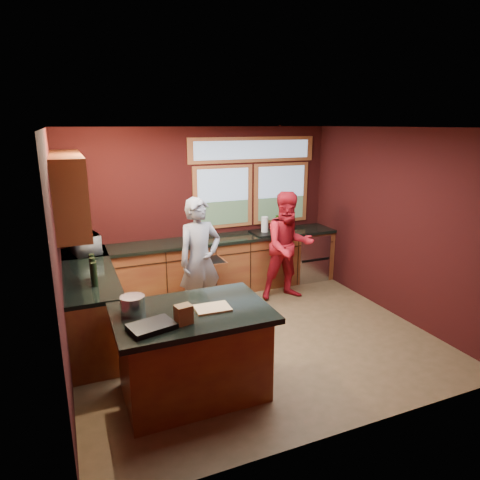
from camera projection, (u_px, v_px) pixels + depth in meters
floor at (252, 336)px, 5.70m from camera, size 4.50×4.50×0.00m
room_shell at (198, 203)px, 5.30m from camera, size 4.52×4.02×2.71m
back_counter at (221, 264)px, 7.17m from camera, size 4.50×0.64×0.93m
left_counter at (90, 303)px, 5.61m from camera, size 0.64×2.30×0.93m
island at (193, 352)px, 4.38m from camera, size 1.55×1.05×0.95m
person_grey at (200, 261)px, 5.98m from camera, size 0.72×0.54×1.78m
person_red at (288, 246)px, 6.77m from camera, size 0.91×0.74×1.74m
microwave at (85, 243)px, 6.15m from camera, size 0.47×0.60×0.29m
potted_plant at (283, 220)px, 7.48m from camera, size 0.33×0.29×0.37m
paper_towel at (265, 225)px, 7.31m from camera, size 0.12×0.12×0.28m
cutting_board at (212, 308)px, 4.29m from camera, size 0.36×0.26×0.02m
stock_pot at (133, 305)px, 4.17m from camera, size 0.24×0.24×0.18m
paper_bag at (184, 314)px, 3.96m from camera, size 0.17×0.15×0.18m
black_tray at (152, 327)px, 3.86m from camera, size 0.46×0.37×0.05m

